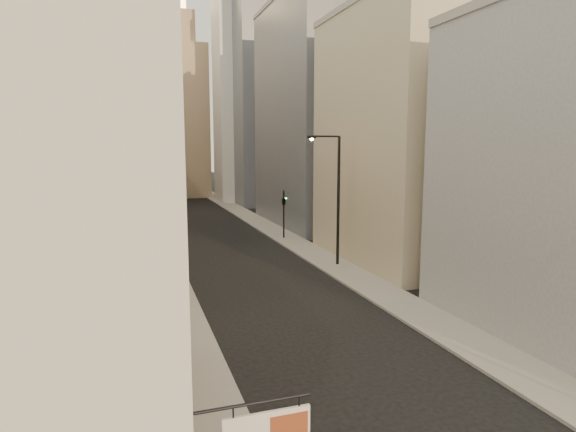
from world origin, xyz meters
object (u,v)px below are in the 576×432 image
at_px(clock_tower, 167,104).
at_px(traffic_light_left, 151,206).
at_px(white_tower, 240,93).
at_px(traffic_light_right, 284,202).
at_px(streetlamp_mid, 335,193).

bearing_deg(clock_tower, traffic_light_left, -96.74).
bearing_deg(white_tower, clock_tower, 128.16).
xyz_separation_m(clock_tower, traffic_light_left, (-5.74, -48.50, -13.95)).
xyz_separation_m(clock_tower, traffic_light_right, (7.18, -50.45, -13.76)).
relative_size(white_tower, streetlamp_mid, 4.07).
height_order(clock_tower, traffic_light_left, clock_tower).
height_order(white_tower, streetlamp_mid, white_tower).
relative_size(traffic_light_left, traffic_light_right, 1.00).
height_order(traffic_light_left, traffic_light_right, same).
distance_m(clock_tower, traffic_light_right, 52.79).
xyz_separation_m(white_tower, traffic_light_left, (-16.74, -34.50, -14.92)).
distance_m(white_tower, traffic_light_left, 41.15).
distance_m(clock_tower, streetlamp_mid, 64.05).
xyz_separation_m(white_tower, streetlamp_mid, (-3.48, -48.50, -12.78)).
bearing_deg(clock_tower, white_tower, -51.84).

